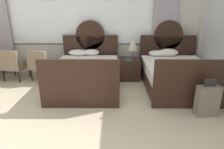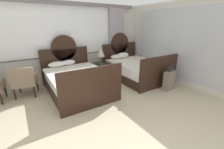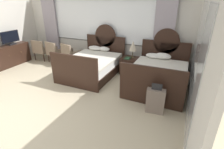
# 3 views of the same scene
# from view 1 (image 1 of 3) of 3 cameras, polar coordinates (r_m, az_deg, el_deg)

# --- Properties ---
(wall_back_window) EXTENTS (6.95, 0.22, 2.70)m
(wall_back_window) POSITION_cam_1_polar(r_m,az_deg,el_deg) (6.10, -8.82, 13.74)
(wall_back_window) COLOR beige
(wall_back_window) RESTS_ON ground_plane
(bed_near_window) EXTENTS (1.63, 2.24, 1.64)m
(bed_near_window) POSITION_cam_1_polar(r_m,az_deg,el_deg) (5.11, -7.38, 0.28)
(bed_near_window) COLOR black
(bed_near_window) RESTS_ON ground_plane
(bed_near_mirror) EXTENTS (1.63, 2.24, 1.64)m
(bed_near_mirror) POSITION_cam_1_polar(r_m,az_deg,el_deg) (5.31, 18.09, 0.22)
(bed_near_mirror) COLOR black
(bed_near_mirror) RESTS_ON ground_plane
(nightstand_between_beds) EXTENTS (0.58, 0.60, 0.59)m
(nightstand_between_beds) POSITION_cam_1_polar(r_m,az_deg,el_deg) (5.72, 5.08, 1.66)
(nightstand_between_beds) COLOR black
(nightstand_between_beds) RESTS_ON ground_plane
(table_lamp_on_nightstand) EXTENTS (0.27, 0.27, 0.60)m
(table_lamp_on_nightstand) POSITION_cam_1_polar(r_m,az_deg,el_deg) (5.63, 6.08, 8.79)
(table_lamp_on_nightstand) COLOR brown
(table_lamp_on_nightstand) RESTS_ON nightstand_between_beds
(book_on_nightstand) EXTENTS (0.18, 0.26, 0.03)m
(book_on_nightstand) POSITION_cam_1_polar(r_m,az_deg,el_deg) (5.52, 4.87, 4.35)
(book_on_nightstand) COLOR #285133
(book_on_nightstand) RESTS_ON nightstand_between_beds
(armchair_by_window_left) EXTENTS (0.73, 0.73, 0.89)m
(armchair_by_window_left) POSITION_cam_1_polar(r_m,az_deg,el_deg) (5.87, -19.88, 2.96)
(armchair_by_window_left) COLOR #84705B
(armchair_by_window_left) RESTS_ON ground_plane
(armchair_by_window_centre) EXTENTS (0.68, 0.68, 0.89)m
(armchair_by_window_centre) POSITION_cam_1_polar(r_m,az_deg,el_deg) (6.19, -26.81, 2.82)
(armchair_by_window_centre) COLOR #84705B
(armchair_by_window_centre) RESTS_ON ground_plane
(suitcase_on_floor) EXTENTS (0.44, 0.23, 0.76)m
(suitcase_on_floor) POSITION_cam_1_polar(r_m,az_deg,el_deg) (4.20, 26.01, -6.87)
(suitcase_on_floor) COLOR #75665B
(suitcase_on_floor) RESTS_ON ground_plane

